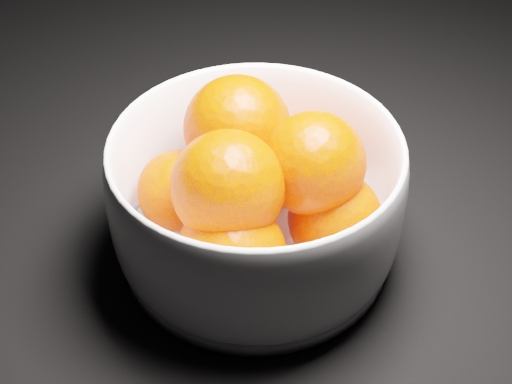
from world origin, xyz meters
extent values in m
cube|color=black|center=(0.00, 0.00, 0.00)|extent=(3.00, 3.00, 0.00)
cylinder|color=white|center=(0.09, -0.25, 0.01)|extent=(0.24, 0.24, 0.01)
sphere|color=#ED3000|center=(0.12, -0.19, 0.05)|extent=(0.08, 0.08, 0.08)
sphere|color=#ED3000|center=(0.03, -0.22, 0.05)|extent=(0.07, 0.07, 0.07)
sphere|color=#ED3000|center=(0.06, -0.31, 0.05)|extent=(0.09, 0.09, 0.09)
sphere|color=#ED3000|center=(0.15, -0.28, 0.05)|extent=(0.08, 0.08, 0.08)
sphere|color=#ED3000|center=(0.08, -0.20, 0.10)|extent=(0.09, 0.09, 0.09)
sphere|color=#ED3000|center=(0.06, -0.28, 0.10)|extent=(0.09, 0.09, 0.09)
sphere|color=#ED3000|center=(0.14, -0.26, 0.10)|extent=(0.09, 0.09, 0.09)
camera|label=1|loc=(0.00, -0.70, 0.47)|focal=50.00mm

